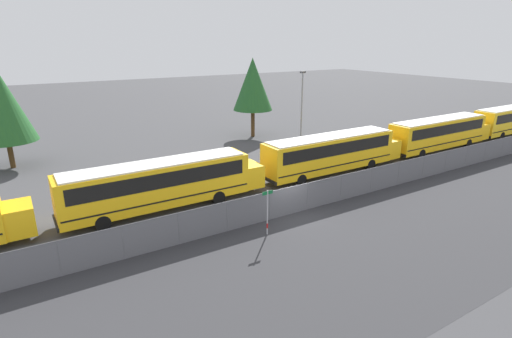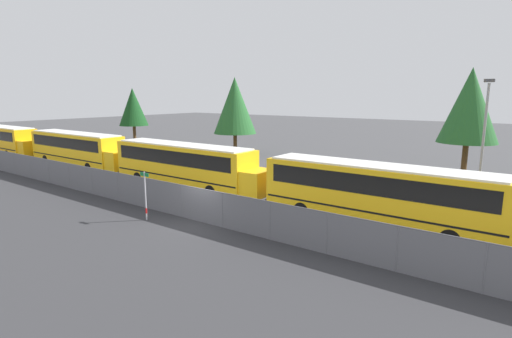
{
  "view_description": "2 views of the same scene",
  "coord_description": "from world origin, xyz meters",
  "px_view_note": "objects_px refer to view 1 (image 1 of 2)",
  "views": [
    {
      "loc": [
        -14.48,
        -19.23,
        10.91
      ],
      "look_at": [
        0.08,
        4.2,
        1.97
      ],
      "focal_mm": 28.0,
      "sensor_mm": 36.0,
      "label": 1
    },
    {
      "loc": [
        14.91,
        -15.2,
        6.9
      ],
      "look_at": [
        0.22,
        4.73,
        2.3
      ],
      "focal_mm": 28.0,
      "sensor_mm": 36.0,
      "label": 2
    }
  ],
  "objects_px": {
    "tree_2": "(253,84)",
    "school_bus_2": "(162,182)",
    "street_sign": "(267,211)",
    "light_pole": "(302,106)",
    "tree_0": "(1,104)",
    "school_bus_4": "(440,132)",
    "school_bus_3": "(333,151)"
  },
  "relations": [
    {
      "from": "street_sign",
      "to": "school_bus_2",
      "type": "bearing_deg",
      "value": 120.07
    },
    {
      "from": "tree_2",
      "to": "street_sign",
      "type": "bearing_deg",
      "value": -119.49
    },
    {
      "from": "tree_2",
      "to": "school_bus_2",
      "type": "bearing_deg",
      "value": -137.1
    },
    {
      "from": "tree_0",
      "to": "street_sign",
      "type": "bearing_deg",
      "value": -61.73
    },
    {
      "from": "school_bus_3",
      "to": "school_bus_4",
      "type": "bearing_deg",
      "value": -0.64
    },
    {
      "from": "school_bus_2",
      "to": "tree_0",
      "type": "relative_size",
      "value": 1.58
    },
    {
      "from": "school_bus_2",
      "to": "school_bus_3",
      "type": "height_order",
      "value": "same"
    },
    {
      "from": "tree_0",
      "to": "tree_2",
      "type": "height_order",
      "value": "tree_2"
    },
    {
      "from": "tree_0",
      "to": "school_bus_4",
      "type": "bearing_deg",
      "value": -23.48
    },
    {
      "from": "street_sign",
      "to": "light_pole",
      "type": "height_order",
      "value": "light_pole"
    },
    {
      "from": "school_bus_2",
      "to": "tree_0",
      "type": "bearing_deg",
      "value": 117.5
    },
    {
      "from": "school_bus_4",
      "to": "tree_2",
      "type": "xyz_separation_m",
      "value": [
        -13.09,
        15.45,
        4.11
      ]
    },
    {
      "from": "street_sign",
      "to": "tree_0",
      "type": "height_order",
      "value": "tree_0"
    },
    {
      "from": "light_pole",
      "to": "street_sign",
      "type": "bearing_deg",
      "value": -133.21
    },
    {
      "from": "tree_2",
      "to": "tree_0",
      "type": "bearing_deg",
      "value": 177.82
    },
    {
      "from": "school_bus_2",
      "to": "school_bus_4",
      "type": "bearing_deg",
      "value": -0.65
    },
    {
      "from": "school_bus_2",
      "to": "school_bus_3",
      "type": "xyz_separation_m",
      "value": [
        14.87,
        -0.17,
        0.0
      ]
    },
    {
      "from": "school_bus_3",
      "to": "street_sign",
      "type": "xyz_separation_m",
      "value": [
        -10.97,
        -6.58,
        -0.49
      ]
    },
    {
      "from": "school_bus_3",
      "to": "school_bus_4",
      "type": "height_order",
      "value": "same"
    },
    {
      "from": "light_pole",
      "to": "tree_0",
      "type": "height_order",
      "value": "tree_0"
    },
    {
      "from": "street_sign",
      "to": "tree_0",
      "type": "xyz_separation_m",
      "value": [
        -12.26,
        22.8,
        4.21
      ]
    },
    {
      "from": "school_bus_3",
      "to": "light_pole",
      "type": "bearing_deg",
      "value": 68.87
    },
    {
      "from": "tree_0",
      "to": "school_bus_3",
      "type": "bearing_deg",
      "value": -34.93
    },
    {
      "from": "school_bus_3",
      "to": "tree_0",
      "type": "xyz_separation_m",
      "value": [
        -23.23,
        16.22,
        3.71
      ]
    },
    {
      "from": "light_pole",
      "to": "tree_0",
      "type": "distance_m",
      "value": 27.67
    },
    {
      "from": "light_pole",
      "to": "tree_0",
      "type": "bearing_deg",
      "value": 164.12
    },
    {
      "from": "school_bus_2",
      "to": "tree_2",
      "type": "distance_m",
      "value": 22.59
    },
    {
      "from": "school_bus_2",
      "to": "light_pole",
      "type": "bearing_deg",
      "value": 24.99
    },
    {
      "from": "light_pole",
      "to": "tree_2",
      "type": "distance_m",
      "value": 7.12
    },
    {
      "from": "street_sign",
      "to": "light_pole",
      "type": "distance_m",
      "value": 21.1
    },
    {
      "from": "street_sign",
      "to": "tree_2",
      "type": "xyz_separation_m",
      "value": [
        12.37,
        21.86,
        4.6
      ]
    },
    {
      "from": "school_bus_3",
      "to": "street_sign",
      "type": "bearing_deg",
      "value": -149.06
    }
  ]
}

